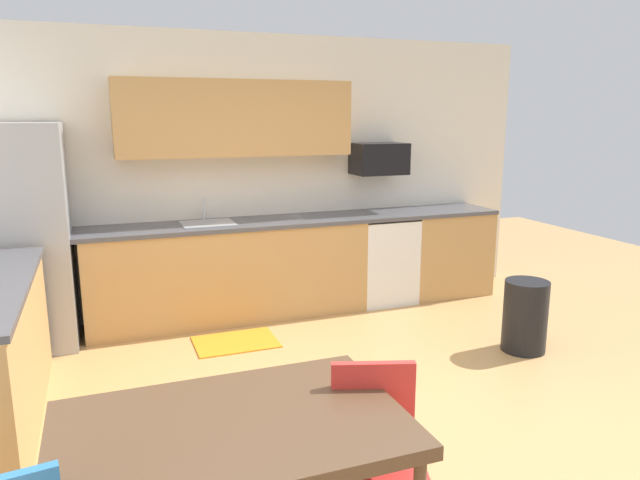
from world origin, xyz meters
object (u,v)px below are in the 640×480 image
object	(u,v)px
microwave	(379,159)
trash_bin	(525,316)
oven_range	(381,258)
chair_near_table	(375,446)
dining_table	(232,436)
refrigerator	(21,238)

from	to	relation	value
microwave	trash_bin	distance (m)	2.18
oven_range	trash_bin	xyz separation A→B (m)	(0.50, -1.66, -0.16)
oven_range	chair_near_table	distance (m)	3.68
oven_range	trash_bin	bearing A→B (deg)	-73.22
oven_range	chair_near_table	bearing A→B (deg)	-116.98
oven_range	trash_bin	size ratio (longest dim) A/B	1.52
oven_range	dining_table	xyz separation A→B (m)	(-2.30, -3.26, 0.22)
chair_near_table	trash_bin	world-z (taller)	chair_near_table
oven_range	chair_near_table	xyz separation A→B (m)	(-1.67, -3.28, 0.05)
refrigerator	oven_range	xyz separation A→B (m)	(3.36, 0.08, -0.48)
chair_near_table	dining_table	bearing A→B (deg)	177.67
dining_table	chair_near_table	size ratio (longest dim) A/B	1.65
refrigerator	chair_near_table	world-z (taller)	refrigerator
microwave	trash_bin	bearing A→B (deg)	-74.12
dining_table	trash_bin	world-z (taller)	dining_table
trash_bin	dining_table	bearing A→B (deg)	-150.34
trash_bin	microwave	bearing A→B (deg)	105.88
refrigerator	oven_range	distance (m)	3.40
dining_table	chair_near_table	world-z (taller)	chair_near_table
oven_range	refrigerator	bearing A→B (deg)	-178.64
dining_table	oven_range	bearing A→B (deg)	54.75
dining_table	chair_near_table	bearing A→B (deg)	-2.33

